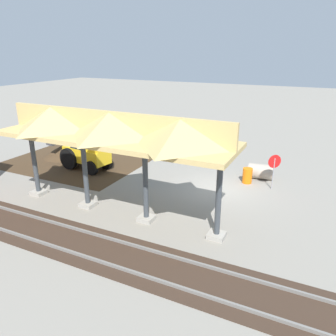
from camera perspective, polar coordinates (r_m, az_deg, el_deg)
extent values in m
plane|color=gray|center=(18.75, 8.95, -3.57)|extent=(120.00, 120.00, 0.00)
cube|color=#42301E|center=(23.84, -15.76, 1.07)|extent=(9.31, 7.00, 0.01)
cube|color=#9E998E|center=(14.07, 8.43, -11.51)|extent=(0.70, 0.70, 0.20)
cylinder|color=#383D42|center=(13.27, 8.80, -5.22)|extent=(0.24, 0.24, 3.60)
cube|color=#9E998E|center=(15.22, -3.79, -8.74)|extent=(0.70, 0.70, 0.20)
cylinder|color=#383D42|center=(14.49, -3.94, -2.82)|extent=(0.24, 0.24, 3.60)
cube|color=#9E998E|center=(16.97, -13.74, -6.15)|extent=(0.70, 0.70, 0.20)
cylinder|color=#383D42|center=(16.31, -14.23, -0.76)|extent=(0.24, 0.24, 3.60)
cube|color=#9E998E|center=(19.15, -21.58, -3.96)|extent=(0.70, 0.70, 0.20)
cylinder|color=#383D42|center=(18.57, -22.23, 0.86)|extent=(0.24, 0.24, 3.60)
cube|color=tan|center=(14.75, -9.80, 5.14)|extent=(11.25, 3.20, 0.20)
cube|color=tan|center=(14.61, -9.95, 7.61)|extent=(11.25, 0.20, 1.10)
pyramid|color=tan|center=(12.98, 2.29, 6.36)|extent=(3.02, 3.20, 1.10)
pyramid|color=tan|center=(14.61, -9.95, 7.61)|extent=(3.02, 3.20, 1.10)
pyramid|color=tan|center=(16.75, -19.43, 8.33)|extent=(3.02, 3.20, 1.10)
cube|color=slate|center=(12.85, -0.89, -14.75)|extent=(60.00, 0.08, 0.15)
cube|color=slate|center=(11.84, -4.18, -18.26)|extent=(60.00, 0.08, 0.15)
cube|color=#38281E|center=(12.37, -2.45, -16.67)|extent=(60.00, 2.58, 0.03)
cylinder|color=gray|center=(19.07, 17.84, -0.96)|extent=(0.06, 0.06, 1.82)
cylinder|color=red|center=(18.84, 18.07, 1.09)|extent=(0.61, 0.50, 0.76)
cube|color=yellow|center=(21.98, -13.97, 2.30)|extent=(3.36, 1.75, 0.90)
cube|color=#1E262D|center=(21.82, -14.58, 5.27)|extent=(1.46, 1.35, 1.40)
cube|color=yellow|center=(21.06, -12.25, 3.67)|extent=(1.30, 1.25, 0.50)
cylinder|color=black|center=(23.20, -14.22, 2.50)|extent=(1.43, 0.50, 1.40)
cylinder|color=black|center=(22.33, -16.93, 1.57)|extent=(1.43, 0.50, 1.40)
cylinder|color=black|center=(21.80, -10.68, 0.97)|extent=(0.93, 0.43, 0.90)
cylinder|color=black|center=(20.96, -13.16, 0.01)|extent=(0.93, 0.43, 0.90)
cylinder|color=yellow|center=(23.23, -17.64, 5.72)|extent=(1.08, 0.33, 1.41)
cylinder|color=yellow|center=(23.91, -18.93, 5.85)|extent=(0.96, 0.30, 1.48)
cube|color=#47474C|center=(24.40, -19.33, 4.37)|extent=(0.71, 0.88, 0.40)
cone|color=#42301E|center=(25.44, -17.50, 2.05)|extent=(6.35, 6.35, 1.72)
cylinder|color=#9E9384|center=(20.58, 15.79, -0.58)|extent=(1.55, 1.10, 0.91)
cylinder|color=black|center=(20.61, 13.80, -0.37)|extent=(0.10, 0.59, 0.59)
cylinder|color=orange|center=(19.73, 13.65, -1.29)|extent=(0.56, 0.56, 0.90)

